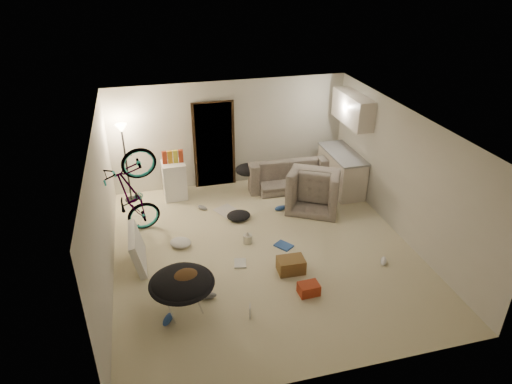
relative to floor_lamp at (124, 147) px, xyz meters
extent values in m
cube|color=beige|center=(2.40, -2.65, -1.32)|extent=(5.50, 6.00, 0.02)
cube|color=white|center=(2.40, -2.65, 1.20)|extent=(5.50, 6.00, 0.02)
cube|color=beige|center=(2.40, 0.36, -0.06)|extent=(5.50, 0.02, 2.50)
cube|color=beige|center=(2.40, -5.66, -0.06)|extent=(5.50, 0.02, 2.50)
cube|color=beige|center=(-0.36, -2.65, -0.06)|extent=(0.02, 6.00, 2.50)
cube|color=beige|center=(5.16, -2.65, -0.06)|extent=(0.02, 6.00, 2.50)
cube|color=black|center=(2.00, 0.32, -0.29)|extent=(0.85, 0.10, 2.04)
cube|color=black|center=(2.00, 0.29, -0.29)|extent=(0.97, 0.04, 2.10)
cylinder|color=black|center=(0.00, 0.00, -1.29)|extent=(0.28, 0.28, 0.03)
cylinder|color=black|center=(0.00, 0.00, -0.46)|extent=(0.04, 0.04, 1.70)
cone|color=#FFE0A5|center=(0.00, 0.00, 0.41)|extent=(0.24, 0.24, 0.18)
cube|color=beige|center=(4.83, -0.65, -0.87)|extent=(0.60, 1.50, 0.88)
cube|color=gray|center=(4.83, -0.65, -0.41)|extent=(0.64, 1.54, 0.04)
cube|color=beige|center=(4.96, -0.65, 0.64)|extent=(0.38, 1.40, 0.65)
imported|color=#353C36|center=(3.62, -0.20, -1.03)|extent=(1.90, 0.80, 0.55)
imported|color=#353C36|center=(3.97, -1.23, -0.95)|extent=(1.42, 1.37, 0.71)
imported|color=black|center=(0.10, -1.48, -0.80)|extent=(2.03, 1.15, 1.11)
imported|color=#9E3117|center=(1.70, -4.39, -1.30)|extent=(0.24, 0.21, 0.02)
cube|color=white|center=(0.99, -0.10, -0.88)|extent=(0.52, 0.52, 0.86)
cube|color=#9E3117|center=(0.82, -0.10, -0.31)|extent=(0.11, 0.09, 0.30)
cube|color=orange|center=(0.94, -0.10, -0.31)|extent=(0.11, 0.08, 0.30)
cube|color=gold|center=(1.06, -0.10, -0.31)|extent=(0.10, 0.07, 0.30)
cube|color=#9E3117|center=(1.18, -0.10, -0.31)|extent=(0.11, 0.08, 0.30)
cylinder|color=silver|center=(0.75, -3.90, -1.07)|extent=(0.67, 0.67, 0.47)
ellipsoid|color=black|center=(0.75, -3.90, -0.78)|extent=(0.94, 0.94, 0.40)
torus|color=black|center=(0.75, -3.90, -0.78)|extent=(1.01, 1.01, 0.07)
ellipsoid|color=#4D321A|center=(0.80, -3.93, -0.67)|extent=(0.60, 0.55, 0.22)
ellipsoid|color=black|center=(2.67, -0.20, -0.77)|extent=(0.60, 0.50, 0.28)
cube|color=silver|center=(0.10, -2.50, -0.98)|extent=(0.26, 1.00, 0.67)
cube|color=brown|center=(2.68, -3.40, -1.17)|extent=(0.48, 0.35, 0.27)
cube|color=#9E3117|center=(2.78, -4.04, -1.21)|extent=(0.35, 0.26, 0.19)
cylinder|color=beige|center=(2.16, -2.34, -1.22)|extent=(0.17, 0.17, 0.17)
cone|color=beige|center=(2.16, -2.34, -1.10)|extent=(0.10, 0.10, 0.08)
cube|color=beige|center=(2.02, -1.06, -1.30)|extent=(0.63, 0.69, 0.01)
cube|color=#2B529E|center=(2.80, -2.63, -1.29)|extent=(0.38, 0.40, 0.03)
cube|color=silver|center=(1.87, -2.97, -1.29)|extent=(0.26, 0.32, 0.03)
ellipsoid|color=#2B529E|center=(3.15, -1.29, -1.25)|extent=(0.30, 0.16, 0.11)
ellipsoid|color=slate|center=(1.50, -0.84, -1.26)|extent=(0.24, 0.25, 0.09)
ellipsoid|color=#2B529E|center=(0.48, -4.12, -1.25)|extent=(0.23, 0.30, 0.10)
ellipsoid|color=slate|center=(1.16, -3.74, -1.26)|extent=(0.29, 0.15, 0.10)
ellipsoid|color=white|center=(4.39, -3.60, -1.26)|extent=(0.23, 0.28, 0.10)
ellipsoid|color=black|center=(2.18, -1.42, -1.23)|extent=(0.50, 0.43, 0.16)
ellipsoid|color=silver|center=(0.89, -2.11, -1.24)|extent=(0.55, 0.54, 0.13)
camera|label=1|loc=(0.46, -9.52, 3.69)|focal=32.00mm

